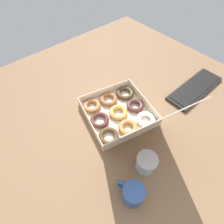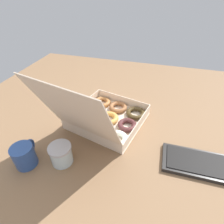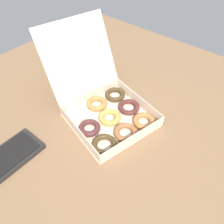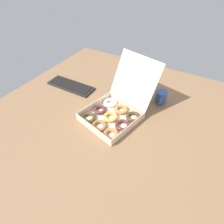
{
  "view_description": "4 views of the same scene",
  "coord_description": "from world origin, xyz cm",
  "px_view_note": "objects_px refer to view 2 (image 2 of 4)",
  "views": [
    {
      "loc": [
        42.22,
        40.85,
        79.82
      ],
      "look_at": [
        2.95,
        -4.69,
        2.58
      ],
      "focal_mm": 28.0,
      "sensor_mm": 36.0,
      "label": 1
    },
    {
      "loc": [
        -21.67,
        67.17,
        62.12
      ],
      "look_at": [
        -1.47,
        -3.87,
        5.38
      ],
      "focal_mm": 28.0,
      "sensor_mm": 36.0,
      "label": 2
    },
    {
      "loc": [
        -52.4,
        -48.27,
        76.59
      ],
      "look_at": [
        2.8,
        -1.78,
        2.41
      ],
      "focal_mm": 35.0,
      "sensor_mm": 36.0,
      "label": 3
    },
    {
      "loc": [
        45.41,
        -79.4,
        89.34
      ],
      "look_at": [
        -0.13,
        -0.21,
        4.44
      ],
      "focal_mm": 28.0,
      "sensor_mm": 36.0,
      "label": 4
    }
  ],
  "objects_px": {
    "donut_box": "(106,118)",
    "keyboard": "(216,167)",
    "coffee_mug": "(25,155)",
    "glass_jar": "(61,154)"
  },
  "relations": [
    {
      "from": "donut_box",
      "to": "keyboard",
      "type": "xyz_separation_m",
      "value": [
        -0.52,
        0.14,
        -0.03
      ]
    },
    {
      "from": "donut_box",
      "to": "keyboard",
      "type": "bearing_deg",
      "value": 164.55
    },
    {
      "from": "donut_box",
      "to": "coffee_mug",
      "type": "relative_size",
      "value": 4.47
    },
    {
      "from": "donut_box",
      "to": "keyboard",
      "type": "relative_size",
      "value": 1.32
    },
    {
      "from": "donut_box",
      "to": "glass_jar",
      "type": "distance_m",
      "value": 0.3
    },
    {
      "from": "donut_box",
      "to": "coffee_mug",
      "type": "distance_m",
      "value": 0.41
    },
    {
      "from": "donut_box",
      "to": "glass_jar",
      "type": "xyz_separation_m",
      "value": [
        0.1,
        0.28,
        0.0
      ]
    },
    {
      "from": "coffee_mug",
      "to": "glass_jar",
      "type": "xyz_separation_m",
      "value": [
        -0.14,
        -0.05,
        -0.01
      ]
    },
    {
      "from": "donut_box",
      "to": "coffee_mug",
      "type": "height_order",
      "value": "donut_box"
    },
    {
      "from": "coffee_mug",
      "to": "keyboard",
      "type": "bearing_deg",
      "value": -166.26
    }
  ]
}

